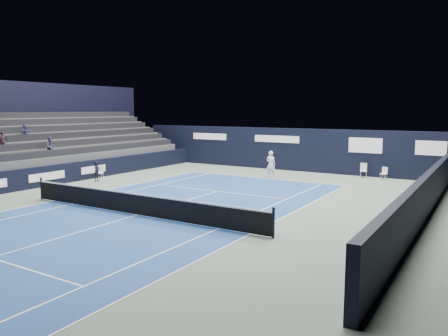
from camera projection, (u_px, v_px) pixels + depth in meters
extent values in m
plane|color=#5A6B5F|center=(167.00, 206.00, 20.32)|extent=(48.00, 48.00, 0.00)
cube|color=navy|center=(137.00, 215.00, 18.63)|extent=(10.97, 23.77, 0.01)
cube|color=black|center=(425.00, 196.00, 18.11)|extent=(0.30, 22.00, 1.80)
cube|color=silver|center=(363.00, 171.00, 28.83)|extent=(0.51, 0.50, 0.04)
cube|color=silver|center=(364.00, 167.00, 28.98)|extent=(0.42, 0.13, 0.50)
cylinder|color=silver|center=(366.00, 174.00, 28.97)|extent=(0.02, 0.02, 0.44)
cylinder|color=silver|center=(360.00, 174.00, 29.08)|extent=(0.02, 0.02, 0.44)
cylinder|color=silver|center=(366.00, 175.00, 28.65)|extent=(0.02, 0.02, 0.44)
cylinder|color=silver|center=(360.00, 175.00, 28.75)|extent=(0.02, 0.02, 0.44)
cube|color=white|center=(364.00, 165.00, 28.99)|extent=(0.35, 0.16, 0.32)
cube|color=white|center=(384.00, 174.00, 27.99)|extent=(0.43, 0.41, 0.03)
cube|color=white|center=(385.00, 170.00, 28.07)|extent=(0.36, 0.11, 0.43)
cylinder|color=white|center=(387.00, 177.00, 28.01)|extent=(0.02, 0.02, 0.38)
cylinder|color=white|center=(382.00, 176.00, 28.22)|extent=(0.02, 0.02, 0.38)
cylinder|color=white|center=(385.00, 177.00, 27.80)|extent=(0.02, 0.02, 0.38)
cylinder|color=white|center=(380.00, 177.00, 28.02)|extent=(0.02, 0.02, 0.38)
cube|color=white|center=(100.00, 173.00, 28.31)|extent=(0.46, 0.46, 0.03)
cube|color=white|center=(101.00, 169.00, 28.44)|extent=(0.34, 0.16, 0.43)
cylinder|color=white|center=(103.00, 176.00, 28.46)|extent=(0.02, 0.02, 0.38)
cylinder|color=white|center=(99.00, 176.00, 28.51)|extent=(0.02, 0.02, 0.38)
cylinder|color=white|center=(101.00, 176.00, 28.17)|extent=(0.02, 0.02, 0.38)
cylinder|color=white|center=(97.00, 176.00, 28.22)|extent=(0.02, 0.02, 0.38)
imported|color=black|center=(97.00, 171.00, 27.29)|extent=(0.43, 0.54, 1.30)
cube|color=white|center=(262.00, 178.00, 28.66)|extent=(10.97, 0.06, 0.00)
cube|color=white|center=(250.00, 234.00, 15.78)|extent=(0.06, 23.77, 0.00)
cube|color=white|center=(54.00, 201.00, 21.48)|extent=(0.06, 23.77, 0.00)
cube|color=white|center=(218.00, 229.00, 16.49)|extent=(0.06, 23.77, 0.00)
cube|color=white|center=(72.00, 204.00, 20.77)|extent=(0.06, 23.77, 0.00)
cube|color=white|center=(217.00, 191.00, 24.03)|extent=(8.23, 0.06, 0.00)
cube|color=white|center=(137.00, 215.00, 18.63)|extent=(0.06, 12.80, 0.00)
cube|color=white|center=(261.00, 178.00, 28.53)|extent=(0.06, 0.30, 0.00)
cylinder|color=black|center=(273.00, 223.00, 15.23)|extent=(0.10, 0.10, 1.10)
cylinder|color=black|center=(41.00, 188.00, 21.88)|extent=(0.10, 0.10, 1.10)
cube|color=black|center=(137.00, 205.00, 18.57)|extent=(12.80, 0.03, 0.86)
cube|color=white|center=(136.00, 194.00, 18.51)|extent=(12.80, 0.05, 0.06)
cube|color=black|center=(290.00, 149.00, 32.34)|extent=(26.00, 0.60, 3.10)
cube|color=silver|center=(209.00, 136.00, 35.62)|extent=(3.20, 0.02, 0.50)
cube|color=silver|center=(276.00, 139.00, 32.50)|extent=(3.60, 0.02, 0.50)
cube|color=silver|center=(365.00, 145.00, 29.14)|extent=(2.20, 0.02, 1.00)
cube|color=silver|center=(431.00, 148.00, 27.06)|extent=(1.80, 0.02, 0.90)
cube|color=black|center=(92.00, 169.00, 28.55)|extent=(0.30, 22.00, 1.20)
cube|color=silver|center=(47.00, 176.00, 25.51)|extent=(0.02, 2.40, 0.45)
cube|color=silver|center=(94.00, 169.00, 28.46)|extent=(0.02, 2.00, 0.45)
cube|color=#464749|center=(97.00, 164.00, 29.68)|extent=(0.90, 16.00, 1.65)
cube|color=#4B4A4D|center=(88.00, 160.00, 30.12)|extent=(0.90, 16.00, 2.10)
cube|color=#4E4E50|center=(79.00, 156.00, 30.55)|extent=(0.90, 16.00, 2.55)
cube|color=#47474A|center=(70.00, 152.00, 30.99)|extent=(0.90, 16.00, 3.00)
cube|color=#4A4A4C|center=(62.00, 148.00, 31.43)|extent=(0.90, 16.00, 3.45)
cube|color=#4B4B4D|center=(53.00, 144.00, 31.87)|extent=(0.90, 16.00, 3.90)
cube|color=black|center=(96.00, 149.00, 29.54)|extent=(0.63, 15.20, 0.40)
cube|color=black|center=(87.00, 141.00, 29.95)|extent=(0.63, 15.20, 0.40)
cube|color=black|center=(78.00, 135.00, 30.36)|extent=(0.63, 15.20, 0.40)
cube|color=black|center=(69.00, 128.00, 30.77)|extent=(0.63, 15.20, 0.40)
cube|color=black|center=(60.00, 121.00, 31.18)|extent=(0.63, 15.20, 0.40)
cube|color=black|center=(52.00, 115.00, 31.58)|extent=(0.63, 15.20, 0.40)
cube|color=black|center=(46.00, 127.00, 32.09)|extent=(0.60, 18.00, 6.40)
imported|color=#302F4F|center=(51.00, 147.00, 26.45)|extent=(0.60, 0.69, 1.20)
imported|color=#4B2D34|center=(2.00, 141.00, 24.77)|extent=(0.37, 0.71, 1.16)
imported|color=navy|center=(26.00, 132.00, 26.94)|extent=(0.57, 1.03, 1.06)
imported|color=white|center=(271.00, 164.00, 28.79)|extent=(0.65, 0.43, 1.78)
cylinder|color=black|center=(267.00, 162.00, 28.59)|extent=(0.03, 0.29, 0.13)
torus|color=black|center=(265.00, 161.00, 28.37)|extent=(0.30, 0.13, 0.29)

